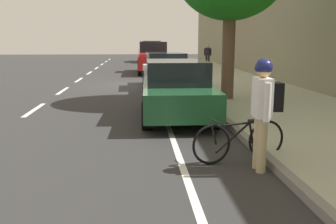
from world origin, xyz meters
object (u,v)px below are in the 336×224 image
object	(u,v)px
parked_suv_white_farthest	(150,51)
parked_sedan_silver_mid	(166,71)
parked_sedan_green_second	(176,89)
bicycle_at_curb	(240,141)
parked_pickup_red_far	(154,59)
cyclist_with_backpack	(264,103)
pedestrian_on_phone	(208,54)

from	to	relation	value
parked_suv_white_farthest	parked_sedan_silver_mid	bearing A→B (deg)	-89.90
parked_sedan_green_second	parked_suv_white_farthest	distance (m)	25.70
parked_sedan_silver_mid	parked_suv_white_farthest	bearing A→B (deg)	90.10
parked_sedan_green_second	bicycle_at_curb	world-z (taller)	parked_sedan_green_second
parked_sedan_green_second	parked_sedan_silver_mid	bearing A→B (deg)	88.41
parked_pickup_red_far	bicycle_at_curb	world-z (taller)	parked_pickup_red_far
cyclist_with_backpack	pedestrian_on_phone	world-z (taller)	cyclist_with_backpack
parked_sedan_green_second	parked_pickup_red_far	size ratio (longest dim) A/B	0.84
bicycle_at_curb	cyclist_with_backpack	bearing A→B (deg)	-63.72
cyclist_with_backpack	parked_sedan_green_second	bearing A→B (deg)	102.38
parked_suv_white_farthest	pedestrian_on_phone	bearing A→B (deg)	-62.04
parked_sedan_silver_mid	bicycle_at_curb	bearing A→B (deg)	-86.92
parked_sedan_silver_mid	parked_pickup_red_far	distance (m)	7.48
parked_suv_white_farthest	bicycle_at_curb	world-z (taller)	parked_suv_white_farthest
bicycle_at_curb	parked_sedan_silver_mid	bearing A→B (deg)	93.08
parked_sedan_silver_mid	parked_pickup_red_far	bearing A→B (deg)	91.62
bicycle_at_curb	parked_sedan_green_second	bearing A→B (deg)	100.56
bicycle_at_curb	cyclist_with_backpack	size ratio (longest dim) A/B	0.95
parked_pickup_red_far	parked_sedan_green_second	bearing A→B (deg)	-89.83
cyclist_with_backpack	bicycle_at_curb	bearing A→B (deg)	116.28
bicycle_at_curb	pedestrian_on_phone	world-z (taller)	pedestrian_on_phone
parked_pickup_red_far	pedestrian_on_phone	world-z (taller)	parked_pickup_red_far
parked_suv_white_farthest	parked_pickup_red_far	bearing A→B (deg)	-90.83
parked_suv_white_farthest	cyclist_with_backpack	size ratio (longest dim) A/B	2.70
parked_pickup_red_far	parked_suv_white_farthest	xyz separation A→B (m)	(0.18, 12.11, 0.13)
parked_sedan_silver_mid	cyclist_with_backpack	xyz separation A→B (m)	(0.75, -10.33, 0.34)
parked_sedan_silver_mid	parked_suv_white_farthest	world-z (taller)	parked_suv_white_farthest
cyclist_with_backpack	parked_pickup_red_far	bearing A→B (deg)	93.10
parked_pickup_red_far	cyclist_with_backpack	world-z (taller)	parked_pickup_red_far
parked_sedan_green_second	bicycle_at_curb	size ratio (longest dim) A/B	2.62
parked_sedan_green_second	bicycle_at_curb	bearing A→B (deg)	-79.44
parked_sedan_silver_mid	pedestrian_on_phone	world-z (taller)	pedestrian_on_phone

